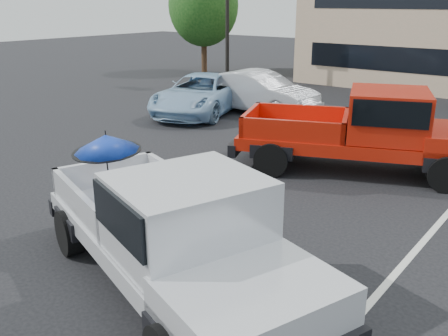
# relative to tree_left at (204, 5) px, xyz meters

# --- Properties ---
(ground) EXTENTS (90.00, 90.00, 0.00)m
(ground) POSITION_rel_tree_left_xyz_m (14.00, -17.00, -3.73)
(ground) COLOR black
(ground) RESTS_ON ground
(stripe_left) EXTENTS (0.12, 5.00, 0.01)m
(stripe_left) POSITION_rel_tree_left_xyz_m (11.00, -15.00, -3.73)
(stripe_left) COLOR silver
(stripe_left) RESTS_ON ground
(stripe_right) EXTENTS (0.12, 5.00, 0.01)m
(stripe_right) POSITION_rel_tree_left_xyz_m (17.00, -15.00, -3.73)
(stripe_right) COLOR silver
(stripe_right) RESTS_ON ground
(tree_left) EXTENTS (3.96, 3.96, 6.02)m
(tree_left) POSITION_rel_tree_left_xyz_m (0.00, 0.00, 0.00)
(tree_left) COLOR #332114
(tree_left) RESTS_ON ground
(silver_pickup) EXTENTS (6.02, 3.72, 2.06)m
(silver_pickup) POSITION_rel_tree_left_xyz_m (14.82, -18.14, -2.68)
(silver_pickup) COLOR black
(silver_pickup) RESTS_ON ground
(red_pickup) EXTENTS (6.47, 4.27, 2.02)m
(red_pickup) POSITION_rel_tree_left_xyz_m (14.86, -11.17, -2.63)
(red_pickup) COLOR black
(red_pickup) RESTS_ON ground
(silver_sedan) EXTENTS (4.69, 1.74, 1.53)m
(silver_sedan) POSITION_rel_tree_left_xyz_m (8.75, -7.28, -2.97)
(silver_sedan) COLOR #B1B3B8
(silver_sedan) RESTS_ON ground
(blue_suv) EXTENTS (3.80, 5.63, 1.43)m
(blue_suv) POSITION_rel_tree_left_xyz_m (7.15, -8.67, -3.01)
(blue_suv) COLOR #91B7D8
(blue_suv) RESTS_ON ground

